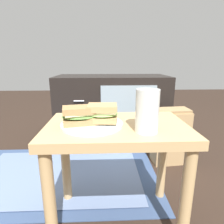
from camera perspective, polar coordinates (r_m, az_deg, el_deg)
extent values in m
plane|color=#2D2119|center=(1.00, 1.22, -29.33)|extent=(8.00, 8.00, 0.00)
cube|color=tan|center=(0.76, 1.40, -4.88)|extent=(0.56, 0.36, 0.04)
cylinder|color=tan|center=(0.78, -18.16, -24.89)|extent=(0.04, 0.04, 0.43)
cylinder|color=tan|center=(0.81, 21.32, -23.47)|extent=(0.04, 0.04, 0.43)
cylinder|color=tan|center=(1.01, -13.74, -14.45)|extent=(0.04, 0.04, 0.43)
cylinder|color=tan|center=(1.03, 14.84, -13.80)|extent=(0.04, 0.04, 0.43)
cube|color=black|center=(1.72, 0.00, 1.16)|extent=(0.96, 0.44, 0.58)
cube|color=#8C9EA8|center=(1.51, 4.93, -0.43)|extent=(0.43, 0.01, 0.44)
cylinder|color=silver|center=(1.48, -9.90, 3.26)|extent=(0.08, 0.01, 0.01)
cylinder|color=silver|center=(1.54, -9.53, -4.80)|extent=(0.08, 0.01, 0.01)
cube|color=#384C72|center=(1.31, -15.49, -17.68)|extent=(1.23, 0.74, 0.01)
cube|color=slate|center=(1.31, -15.51, -17.51)|extent=(1.01, 0.61, 0.00)
cylinder|color=silver|center=(0.75, -6.02, -3.63)|extent=(0.24, 0.24, 0.01)
cube|color=#9E7A4C|center=(0.74, -9.25, -2.57)|extent=(0.15, 0.11, 0.02)
ellipsoid|color=#608C42|center=(0.74, -9.31, -1.16)|extent=(0.16, 0.12, 0.02)
cube|color=beige|center=(0.73, -9.34, -0.33)|extent=(0.14, 0.11, 0.01)
cube|color=#9E7A4C|center=(0.73, -9.39, 0.73)|extent=(0.15, 0.11, 0.02)
cube|color=tan|center=(0.74, -2.88, -1.93)|extent=(0.12, 0.10, 0.02)
ellipsoid|color=#8CB260|center=(0.74, -2.90, -0.51)|extent=(0.13, 0.10, 0.02)
cube|color=beige|center=(0.73, -2.91, 0.32)|extent=(0.11, 0.09, 0.01)
cube|color=tan|center=(0.73, -2.93, 1.38)|extent=(0.11, 0.09, 0.02)
cylinder|color=silver|center=(0.67, 10.49, 0.28)|extent=(0.08, 0.08, 0.15)
cylinder|color=#C67219|center=(0.67, 10.45, -0.69)|extent=(0.07, 0.07, 0.12)
cylinder|color=white|center=(0.65, 10.72, 4.91)|extent=(0.07, 0.07, 0.01)
cube|color=tan|center=(1.40, 17.10, -7.32)|extent=(0.25, 0.15, 0.37)
cube|color=#987950|center=(1.34, 17.74, 0.46)|extent=(0.24, 0.13, 0.02)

